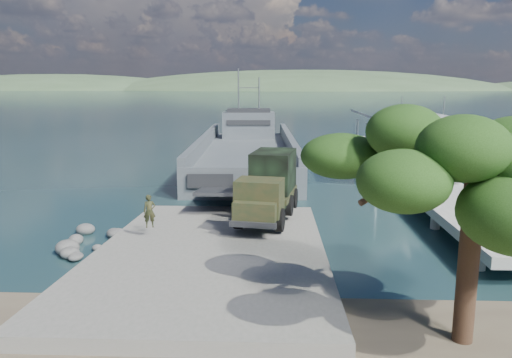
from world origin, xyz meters
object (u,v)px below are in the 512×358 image
object	(u,v)px
overhang_tree	(452,171)
military_truck	(269,186)
pier	(400,159)
soldier	(150,219)
sailboat_near	(440,161)
sailboat_far	(400,146)
landing_craft	(247,157)

from	to	relation	value
overhang_tree	military_truck	bearing A→B (deg)	112.90
pier	overhang_tree	distance (m)	27.81
soldier	sailboat_near	world-z (taller)	sailboat_near
soldier	overhang_tree	xyz separation A→B (m)	(10.96, -8.92, 3.98)
sailboat_near	sailboat_far	size ratio (longest dim) A/B	1.06
sailboat_near	overhang_tree	xyz separation A→B (m)	(-10.83, -34.22, 4.92)
sailboat_near	overhang_tree	size ratio (longest dim) A/B	0.92
pier	overhang_tree	bearing A→B (deg)	-100.93
pier	sailboat_near	distance (m)	9.17
pier	soldier	world-z (taller)	pier
sailboat_far	pier	bearing A→B (deg)	-119.82
sailboat_near	overhang_tree	bearing A→B (deg)	-93.96
landing_craft	sailboat_near	distance (m)	18.62
sailboat_far	military_truck	bearing A→B (deg)	-130.55
military_truck	pier	bearing A→B (deg)	63.82
pier	sailboat_near	world-z (taller)	sailboat_near
sailboat_far	overhang_tree	world-z (taller)	overhang_tree
landing_craft	soldier	bearing A→B (deg)	-99.92
soldier	sailboat_far	world-z (taller)	sailboat_far
overhang_tree	sailboat_near	bearing A→B (deg)	72.44
sailboat_far	overhang_tree	bearing A→B (deg)	-118.23
soldier	sailboat_far	xyz separation A→B (m)	(20.76, 37.02, -0.96)
sailboat_far	overhang_tree	size ratio (longest dim) A/B	0.87
soldier	sailboat_near	distance (m)	33.40
sailboat_near	sailboat_far	world-z (taller)	sailboat_near
landing_craft	sailboat_far	distance (m)	21.99
pier	soldier	xyz separation A→B (m)	(-16.18, -18.15, -0.30)
pier	military_truck	xyz separation A→B (m)	(-10.54, -14.50, 0.61)
landing_craft	military_truck	bearing A→B (deg)	-85.31
soldier	sailboat_far	distance (m)	42.45
pier	landing_craft	bearing A→B (deg)	156.65
military_truck	overhang_tree	distance (m)	13.98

